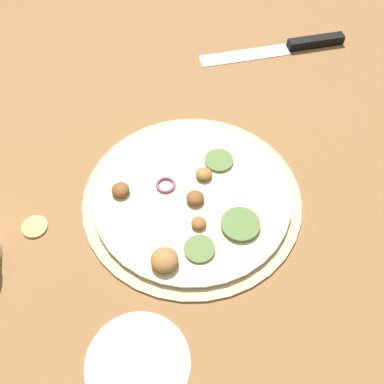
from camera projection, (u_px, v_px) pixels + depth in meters
name	position (u px, v px, depth m)	size (l,w,h in m)	color
ground_plane	(192.00, 199.00, 0.68)	(3.00, 3.00, 0.00)	olive
pizza	(192.00, 198.00, 0.67)	(0.33, 0.33, 0.03)	beige
knife	(296.00, 45.00, 0.88)	(0.20, 0.24, 0.02)	silver
loose_cap	(34.00, 226.00, 0.65)	(0.04, 0.04, 0.01)	gold
flour_patch	(137.00, 363.00, 0.54)	(0.13, 0.13, 0.00)	white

